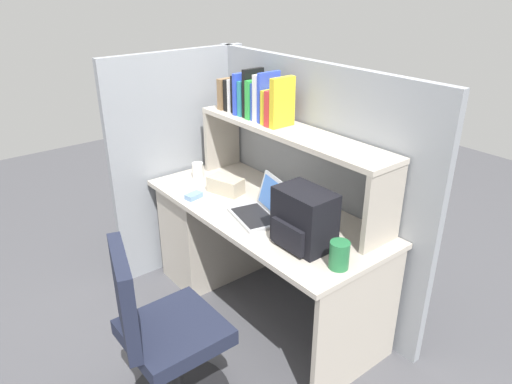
# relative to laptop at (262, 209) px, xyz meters

# --- Properties ---
(ground_plane) EXTENTS (8.00, 8.00, 0.00)m
(ground_plane) POSITION_rel_laptop_xyz_m (-0.09, 0.07, -0.78)
(ground_plane) COLOR #4C4C51
(desk) EXTENTS (1.60, 0.70, 0.73)m
(desk) POSITION_rel_laptop_xyz_m (-0.47, 0.07, -0.38)
(desk) COLOR beige
(desk) RESTS_ON ground_plane
(cubicle_partition_rear) EXTENTS (1.84, 0.05, 1.55)m
(cubicle_partition_rear) POSITION_rel_laptop_xyz_m (-0.09, 0.45, -0.01)
(cubicle_partition_rear) COLOR gray
(cubicle_partition_rear) RESTS_ON ground_plane
(cubicle_partition_left) EXTENTS (0.05, 1.06, 1.55)m
(cubicle_partition_left) POSITION_rel_laptop_xyz_m (-0.94, 0.02, -0.01)
(cubicle_partition_left) COLOR gray
(cubicle_partition_left) RESTS_ON ground_plane
(overhead_hutch) EXTENTS (1.44, 0.28, 0.45)m
(overhead_hutch) POSITION_rel_laptop_xyz_m (-0.09, 0.27, 0.30)
(overhead_hutch) COLOR #B3A99C
(overhead_hutch) RESTS_ON desk
(reference_books_on_shelf) EXTENTS (0.58, 0.18, 0.30)m
(reference_books_on_shelf) POSITION_rel_laptop_xyz_m (-0.40, 0.27, 0.52)
(reference_books_on_shelf) COLOR olive
(reference_books_on_shelf) RESTS_ON overhead_hutch
(laptop) EXTENTS (0.36, 0.32, 0.22)m
(laptop) POSITION_rel_laptop_xyz_m (0.00, 0.00, 0.00)
(laptop) COLOR #B7BABF
(laptop) RESTS_ON desk
(backpack) EXTENTS (0.30, 0.23, 0.30)m
(backpack) POSITION_rel_laptop_xyz_m (0.36, -0.03, 0.10)
(backpack) COLOR black
(backpack) RESTS_ON desk
(computer_mouse) EXTENTS (0.08, 0.11, 0.03)m
(computer_mouse) POSITION_rel_laptop_xyz_m (-0.46, -0.17, -0.03)
(computer_mouse) COLOR #7299C6
(computer_mouse) RESTS_ON desk
(paper_cup) EXTENTS (0.08, 0.08, 0.11)m
(paper_cup) POSITION_rel_laptop_xyz_m (-0.72, 0.02, 0.00)
(paper_cup) COLOR white
(paper_cup) RESTS_ON desk
(tissue_box) EXTENTS (0.25, 0.18, 0.10)m
(tissue_box) POSITION_rel_laptop_xyz_m (-0.41, 0.03, -0.00)
(tissue_box) COLOR #BFB299
(tissue_box) RESTS_ON desk
(snack_canister) EXTENTS (0.10, 0.10, 0.14)m
(snack_canister) POSITION_rel_laptop_xyz_m (0.62, -0.04, 0.02)
(snack_canister) COLOR #26723F
(snack_canister) RESTS_ON desk
(office_chair) EXTENTS (0.52, 0.54, 0.93)m
(office_chair) POSITION_rel_laptop_xyz_m (0.22, -0.78, -0.39)
(office_chair) COLOR black
(office_chair) RESTS_ON ground_plane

